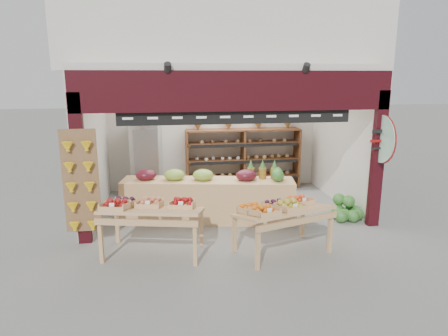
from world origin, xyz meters
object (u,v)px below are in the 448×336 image
cardboard_stack (141,199)px  mid_counter (207,198)px  refrigerator (147,159)px  display_table_left (147,208)px  watermelon_pile (347,211)px  display_table_right (279,209)px  back_shelving (243,147)px

cardboard_stack → mid_counter: size_ratio=0.28×
refrigerator → mid_counter: (1.27, -2.16, -0.41)m
cardboard_stack → display_table_left: size_ratio=0.56×
cardboard_stack → watermelon_pile: bearing=-17.1°
cardboard_stack → display_table_right: 3.60m
back_shelving → refrigerator: back_shelving is taller
display_table_right → mid_counter: bearing=121.1°
mid_counter → watermelon_pile: bearing=-6.8°
refrigerator → mid_counter: size_ratio=0.50×
mid_counter → display_table_right: (1.01, -1.67, 0.29)m
cardboard_stack → display_table_right: display_table_right is taller
back_shelving → cardboard_stack: 3.01m
cardboard_stack → mid_counter: bearing=-35.0°
refrigerator → display_table_right: 4.46m
cardboard_stack → mid_counter: (1.38, -0.97, 0.25)m
display_table_right → watermelon_pile: 2.36m
mid_counter → refrigerator: bearing=120.5°
mid_counter → display_table_right: bearing=-58.9°
mid_counter → display_table_left: mid_counter is taller
display_table_right → watermelon_pile: bearing=35.6°
display_table_left → watermelon_pile: bearing=13.9°
refrigerator → cardboard_stack: bearing=-88.2°
mid_counter → display_table_right: size_ratio=2.04×
back_shelving → mid_counter: (-1.19, -2.26, -0.63)m
display_table_right → cardboard_stack: bearing=132.2°
back_shelving → display_table_right: bearing=-92.7°
display_table_left → display_table_right: size_ratio=1.03×
refrigerator → display_table_left: refrigerator is taller
back_shelving → watermelon_pile: size_ratio=4.24×
refrigerator → display_table_right: size_ratio=1.03×
refrigerator → display_table_right: bearing=-51.9°
cardboard_stack → refrigerator: bearing=84.5°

